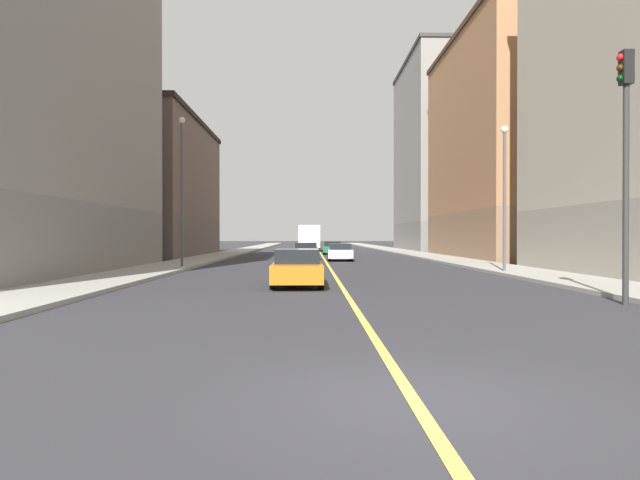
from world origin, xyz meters
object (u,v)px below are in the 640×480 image
object	(u,v)px
street_lamp_right_near	(182,177)
car_orange	(297,268)
car_green	(333,248)
building_right_midblock	(144,188)
car_silver	(340,252)
building_left_mid	(515,146)
traffic_light_left_near	(625,143)
building_left_far	(445,156)
street_lamp_left_near	(504,183)
box_truck	(309,237)
car_black	(306,251)

from	to	relation	value
street_lamp_right_near	car_orange	xyz separation A→B (m)	(6.65, -11.05, -4.42)
car_green	building_right_midblock	bearing A→B (deg)	-161.89
street_lamp_right_near	car_silver	bearing A→B (deg)	47.87
building_left_mid	traffic_light_left_near	xyz separation A→B (m)	(-8.71, -32.54, -4.97)
building_left_far	car_silver	world-z (taller)	building_left_far
street_lamp_left_near	car_silver	bearing A→B (deg)	115.73
building_left_far	box_truck	xyz separation A→B (m)	(-17.14, -3.15, -10.25)
building_right_midblock	street_lamp_left_near	size ratio (longest dim) A/B	3.09
car_silver	car_green	world-z (taller)	car_green
car_black	box_truck	size ratio (longest dim) A/B	0.51
street_lamp_right_near	car_green	xyz separation A→B (m)	(9.41, 25.33, -4.46)
street_lamp_left_near	box_truck	bearing A→B (deg)	102.83
building_left_far	street_lamp_right_near	distance (m)	47.36
car_silver	street_lamp_right_near	bearing A→B (deg)	-132.13
box_truck	car_green	bearing A→B (deg)	-78.66
box_truck	street_lamp_left_near	bearing A→B (deg)	-77.17
street_lamp_right_near	car_black	distance (m)	15.35
building_left_far	car_black	world-z (taller)	building_left_far
car_orange	building_left_mid	bearing A→B (deg)	56.51
traffic_light_left_near	car_silver	distance (m)	28.31
building_right_midblock	building_left_mid	bearing A→B (deg)	-7.56
car_orange	street_lamp_right_near	bearing A→B (deg)	121.04
car_orange	car_green	world-z (taller)	car_orange
car_silver	car_orange	world-z (taller)	car_orange
building_right_midblock	street_lamp_left_near	xyz separation A→B (m)	(24.22, -24.25, -1.69)
box_truck	street_lamp_right_near	bearing A→B (deg)	-100.83
car_green	building_left_far	bearing A→B (deg)	44.97
building_left_mid	street_lamp_right_near	world-z (taller)	building_left_mid
traffic_light_left_near	car_green	size ratio (longest dim) A/B	1.63
building_right_midblock	box_truck	xyz separation A→B (m)	(14.77, 17.24, -4.45)
traffic_light_left_near	car_green	bearing A→B (deg)	98.19
car_black	car_orange	size ratio (longest dim) A/B	0.88
street_lamp_left_near	building_left_mid	bearing A→B (deg)	68.97
street_lamp_right_near	car_black	bearing A→B (deg)	62.35
box_truck	car_orange	bearing A→B (deg)	-90.51
traffic_light_left_near	street_lamp_right_near	xyz separation A→B (m)	(-15.51, 17.04, 0.77)
street_lamp_left_near	box_truck	world-z (taller)	street_lamp_left_near
building_left_far	street_lamp_left_near	xyz separation A→B (m)	(-7.69, -44.64, -7.49)
car_green	car_black	bearing A→B (deg)	-101.88
traffic_light_left_near	street_lamp_right_near	distance (m)	23.05
building_left_far	street_lamp_right_near	size ratio (longest dim) A/B	2.86
building_left_far	street_lamp_left_near	world-z (taller)	building_left_far
street_lamp_left_near	box_truck	size ratio (longest dim) A/B	0.89
traffic_light_left_near	car_orange	xyz separation A→B (m)	(-8.86, 5.99, -3.65)
street_lamp_right_near	car_orange	world-z (taller)	street_lamp_right_near
building_left_far	traffic_light_left_near	size ratio (longest dim) A/B	3.52
car_silver	car_green	bearing A→B (deg)	89.80
street_lamp_right_near	box_truck	distance (m)	37.80
car_green	box_truck	size ratio (longest dim) A/B	0.53
car_orange	box_truck	world-z (taller)	box_truck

